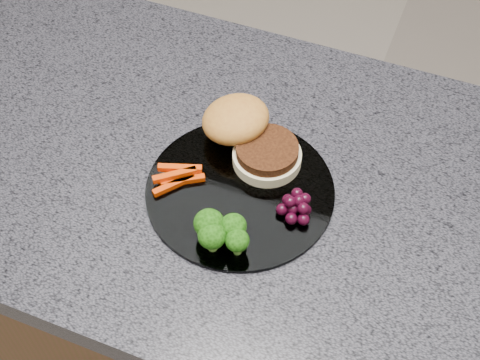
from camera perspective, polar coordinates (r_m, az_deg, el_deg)
name	(u,v)px	position (r m, az deg, el deg)	size (l,w,h in m)	color
island_cabinet	(252,325)	(1.34, 1.04, -12.29)	(1.20, 0.60, 0.86)	#51301C
countertop	(257,185)	(0.95, 1.43, -0.45)	(1.20, 0.60, 0.04)	#46454E
plate	(240,190)	(0.92, 0.00, -0.88)	(0.26, 0.26, 0.01)	white
burger	(246,134)	(0.95, 0.56, 3.97)	(0.18, 0.15, 0.05)	beige
carrot_sticks	(178,176)	(0.92, -5.32, 0.30)	(0.07, 0.07, 0.02)	#D93703
broccoli	(220,231)	(0.84, -1.72, -4.33)	(0.08, 0.06, 0.05)	#659C39
grape_bunch	(297,206)	(0.89, 4.85, -2.22)	(0.05, 0.05, 0.03)	black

